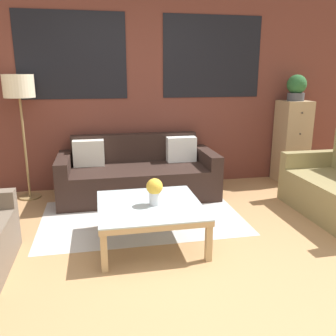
{
  "coord_description": "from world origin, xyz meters",
  "views": [
    {
      "loc": [
        -0.68,
        -2.56,
        1.58
      ],
      "look_at": [
        0.08,
        1.23,
        0.55
      ],
      "focal_mm": 38.0,
      "sensor_mm": 36.0,
      "label": 1
    }
  ],
  "objects_px": {
    "coffee_table": "(150,209)",
    "flower_vase": "(155,190)",
    "couch_dark": "(138,175)",
    "drawer_cabinet": "(292,142)",
    "potted_plant": "(296,87)",
    "floor_lamp": "(19,92)"
  },
  "relations": [
    {
      "from": "coffee_table",
      "to": "flower_vase",
      "type": "bearing_deg",
      "value": -31.85
    },
    {
      "from": "couch_dark",
      "to": "drawer_cabinet",
      "type": "distance_m",
      "value": 2.35
    },
    {
      "from": "drawer_cabinet",
      "to": "flower_vase",
      "type": "relative_size",
      "value": 4.7
    },
    {
      "from": "drawer_cabinet",
      "to": "potted_plant",
      "type": "xyz_separation_m",
      "value": [
        -0.0,
        0.0,
        0.79
      ]
    },
    {
      "from": "couch_dark",
      "to": "floor_lamp",
      "type": "distance_m",
      "value": 1.79
    },
    {
      "from": "couch_dark",
      "to": "potted_plant",
      "type": "xyz_separation_m",
      "value": [
        2.32,
        0.21,
        1.11
      ]
    },
    {
      "from": "floor_lamp",
      "to": "coffee_table",
      "type": "bearing_deg",
      "value": -49.27
    },
    {
      "from": "couch_dark",
      "to": "coffee_table",
      "type": "xyz_separation_m",
      "value": [
        -0.05,
        -1.4,
        0.06
      ]
    },
    {
      "from": "potted_plant",
      "to": "floor_lamp",
      "type": "bearing_deg",
      "value": -179.63
    },
    {
      "from": "coffee_table",
      "to": "potted_plant",
      "type": "relative_size",
      "value": 2.64
    },
    {
      "from": "coffee_table",
      "to": "floor_lamp",
      "type": "relative_size",
      "value": 0.61
    },
    {
      "from": "couch_dark",
      "to": "potted_plant",
      "type": "distance_m",
      "value": 2.58
    },
    {
      "from": "drawer_cabinet",
      "to": "floor_lamp",
      "type": "bearing_deg",
      "value": -179.63
    },
    {
      "from": "couch_dark",
      "to": "coffee_table",
      "type": "height_order",
      "value": "couch_dark"
    },
    {
      "from": "drawer_cabinet",
      "to": "potted_plant",
      "type": "height_order",
      "value": "potted_plant"
    },
    {
      "from": "potted_plant",
      "to": "coffee_table",
      "type": "bearing_deg",
      "value": -145.91
    },
    {
      "from": "potted_plant",
      "to": "flower_vase",
      "type": "height_order",
      "value": "potted_plant"
    },
    {
      "from": "floor_lamp",
      "to": "drawer_cabinet",
      "type": "xyz_separation_m",
      "value": [
        3.73,
        0.02,
        -0.76
      ]
    },
    {
      "from": "couch_dark",
      "to": "flower_vase",
      "type": "height_order",
      "value": "couch_dark"
    },
    {
      "from": "potted_plant",
      "to": "couch_dark",
      "type": "bearing_deg",
      "value": -174.92
    },
    {
      "from": "couch_dark",
      "to": "flower_vase",
      "type": "relative_size",
      "value": 7.94
    },
    {
      "from": "coffee_table",
      "to": "floor_lamp",
      "type": "height_order",
      "value": "floor_lamp"
    }
  ]
}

